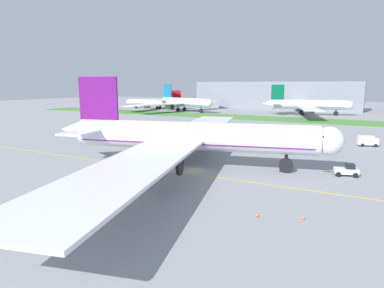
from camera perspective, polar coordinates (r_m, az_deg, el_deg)
name	(u,v)px	position (r m, az deg, el deg)	size (l,w,h in m)	color
ground_plane	(195,170)	(64.17, 0.44, -4.46)	(600.00, 600.00, 0.00)	gray
apron_taxi_line	(187,173)	(61.75, -0.79, -5.04)	(280.00, 0.36, 0.01)	yellow
grass_median_strip	(298,120)	(161.32, 17.71, 3.96)	(320.00, 24.00, 0.10)	#4C8438
airliner_foreground	(188,137)	(65.66, -0.76, 1.28)	(56.28, 91.17, 17.83)	white
pushback_tug	(347,170)	(65.92, 25.04, -4.11)	(5.92, 3.20, 2.29)	white
ground_crew_wingwalker_port	(280,167)	(64.52, 14.92, -3.84)	(0.30, 0.56, 1.60)	black
traffic_cone_near_nose	(257,215)	(42.82, 11.09, -11.88)	(0.36, 0.36, 0.58)	#F2590C
traffic_cone_port_wing	(303,218)	(43.42, 18.56, -11.92)	(0.36, 0.36, 0.58)	#F2590C
service_truck_baggage_loader	(176,132)	(103.57, -2.73, 2.05)	(5.50, 4.35, 2.88)	black
service_truck_fuel_bowser	(368,141)	(99.62, 27.93, 0.52)	(5.26, 3.53, 2.83)	white
parked_airliner_far_left	(156,103)	(225.51, -6.27, 7.09)	(44.54, 72.51, 12.39)	white
parked_airliner_far_centre	(184,102)	(201.55, -1.43, 7.16)	(43.66, 69.12, 16.34)	white
parked_airliner_far_right	(306,105)	(188.14, 19.07, 6.37)	(45.33, 72.36, 16.12)	white
terminal_building	(275,95)	(232.40, 14.01, 8.12)	(108.24, 20.00, 18.00)	gray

